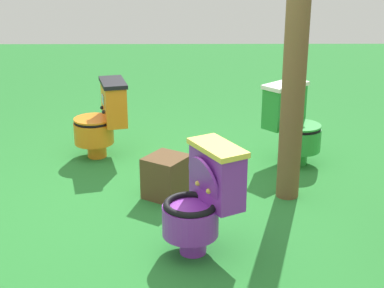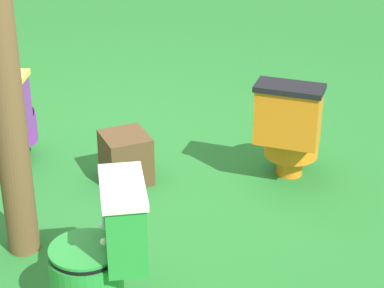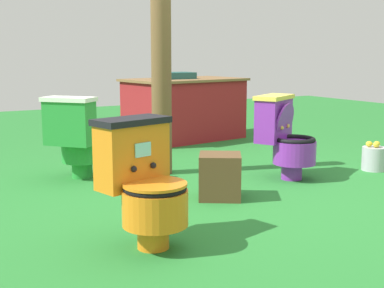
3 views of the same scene
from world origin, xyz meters
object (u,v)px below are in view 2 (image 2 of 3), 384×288
object	(u,v)px
wooden_post	(7,101)
small_crate	(126,158)
toilet_green	(103,248)
toilet_orange	(290,129)
toilet_purple	(5,116)

from	to	relation	value
wooden_post	small_crate	size ratio (longest dim) A/B	5.49
toilet_green	wooden_post	distance (m)	0.94
wooden_post	small_crate	bearing A→B (deg)	-89.79
toilet_green	wooden_post	size ratio (longest dim) A/B	0.39
toilet_orange	wooden_post	bearing A→B (deg)	-133.98
toilet_purple	small_crate	bearing A→B (deg)	-11.25
toilet_green	toilet_orange	distance (m)	1.76
toilet_purple	small_crate	distance (m)	0.90
toilet_orange	small_crate	size ratio (longest dim) A/B	2.14
toilet_orange	toilet_purple	bearing A→B (deg)	-167.42
wooden_post	toilet_purple	bearing A→B (deg)	-39.91
small_crate	toilet_purple	bearing A→B (deg)	17.79
toilet_green	toilet_orange	world-z (taller)	same
toilet_purple	toilet_orange	bearing A→B (deg)	-1.95
small_crate	wooden_post	bearing A→B (deg)	90.21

